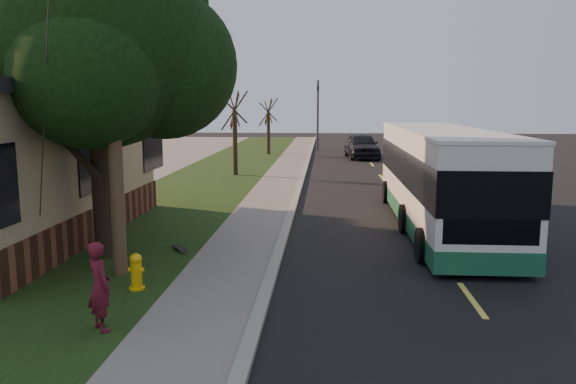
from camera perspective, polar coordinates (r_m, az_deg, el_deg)
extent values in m
plane|color=black|center=(11.29, -2.27, -10.44)|extent=(120.00, 120.00, 0.00)
cube|color=black|center=(21.11, 11.54, -1.38)|extent=(8.00, 80.00, 0.01)
cube|color=gray|center=(20.94, 0.63, -1.13)|extent=(0.25, 80.00, 0.12)
cube|color=slate|center=(21.02, -2.09, -1.15)|extent=(2.00, 80.00, 0.08)
cube|color=black|center=(21.66, -11.34, -1.03)|extent=(5.00, 80.00, 0.07)
cylinder|color=#F3B40C|center=(11.73, -15.14, -8.22)|extent=(0.22, 0.22, 0.55)
sphere|color=#F3B40C|center=(11.64, -15.21, -6.59)|extent=(0.24, 0.24, 0.24)
cylinder|color=#F3B40C|center=(11.70, -15.17, -7.63)|extent=(0.30, 0.10, 0.10)
cylinder|color=#F3B40C|center=(11.70, -15.17, -7.63)|extent=(0.10, 0.18, 0.10)
cylinder|color=#F3B40C|center=(11.81, -15.09, -9.40)|extent=(0.32, 0.32, 0.04)
cylinder|color=#473321|center=(12.43, -17.57, 12.36)|extent=(0.30, 0.30, 9.00)
cylinder|color=#2D2D30|center=(11.76, -23.48, 8.49)|extent=(2.52, 3.21, 7.60)
cylinder|color=black|center=(14.23, -18.28, 1.76)|extent=(0.56, 0.56, 4.00)
sphere|color=black|center=(14.21, -18.94, 14.66)|extent=(5.20, 5.20, 5.20)
sphere|color=black|center=(14.26, -12.55, 12.49)|extent=(3.60, 3.60, 3.60)
sphere|color=black|center=(14.32, -24.06, 13.12)|extent=(3.80, 3.80, 3.80)
sphere|color=black|center=(12.83, -19.74, 11.24)|extent=(3.20, 3.20, 3.20)
sphere|color=black|center=(15.77, -19.08, 15.52)|extent=(3.40, 3.40, 3.40)
sphere|color=black|center=(15.16, -14.01, 18.31)|extent=(3.00, 3.00, 3.00)
cylinder|color=black|center=(29.03, -5.40, 4.99)|extent=(0.24, 0.24, 3.30)
cylinder|color=black|center=(28.96, -5.45, 8.25)|extent=(1.38, 0.57, 2.01)
cylinder|color=black|center=(28.96, -5.45, 8.25)|extent=(0.74, 1.21, 1.58)
cylinder|color=black|center=(28.96, -5.45, 8.25)|extent=(0.65, 1.05, 1.95)
cylinder|color=black|center=(28.96, -5.45, 8.25)|extent=(1.28, 0.53, 1.33)
cylinder|color=black|center=(28.96, -5.45, 8.25)|extent=(0.75, 1.21, 1.70)
cylinder|color=black|center=(40.85, -2.00, 6.00)|extent=(0.24, 0.24, 3.03)
cylinder|color=black|center=(40.79, -2.01, 8.13)|extent=(1.38, 0.57, 2.01)
cylinder|color=black|center=(40.79, -2.01, 8.13)|extent=(0.74, 1.21, 1.58)
cylinder|color=black|center=(40.79, -2.01, 8.13)|extent=(0.65, 1.05, 1.95)
cylinder|color=black|center=(40.79, -2.01, 8.13)|extent=(1.28, 0.53, 1.33)
cylinder|color=black|center=(40.79, -2.01, 8.13)|extent=(0.75, 1.21, 1.70)
cylinder|color=#2D2D30|center=(44.59, 3.04, 7.76)|extent=(0.16, 0.16, 5.50)
imported|color=black|center=(44.59, 3.06, 10.01)|extent=(0.18, 0.22, 1.10)
cube|color=silver|center=(17.61, 15.15, 2.00)|extent=(2.29, 10.99, 2.47)
cube|color=#195A37|center=(17.81, 14.98, -2.10)|extent=(2.31, 11.01, 0.50)
cube|color=black|center=(17.59, 15.18, 2.59)|extent=(2.33, 11.03, 1.01)
cube|color=black|center=(12.38, 20.01, -1.77)|extent=(1.99, 0.06, 1.47)
cube|color=yellow|center=(12.23, 20.31, 3.94)|extent=(1.47, 0.06, 0.32)
cube|color=#FFF2CC|center=(12.43, 16.70, -6.55)|extent=(0.23, 0.04, 0.14)
cube|color=#FFF2CC|center=(12.80, 22.74, -6.42)|extent=(0.23, 0.04, 0.14)
cube|color=silver|center=(17.51, 15.32, 6.08)|extent=(2.34, 11.04, 0.08)
cylinder|color=black|center=(13.73, 13.48, -5.29)|extent=(0.26, 0.84, 0.84)
cylinder|color=black|center=(14.29, 22.61, -5.18)|extent=(0.26, 0.84, 0.84)
cylinder|color=black|center=(16.73, 11.73, -2.66)|extent=(0.26, 0.84, 0.84)
cylinder|color=black|center=(17.20, 19.32, -2.67)|extent=(0.26, 0.84, 0.84)
cylinder|color=black|center=(21.56, 9.96, 0.01)|extent=(0.26, 0.84, 0.84)
cylinder|color=black|center=(21.93, 15.92, -0.06)|extent=(0.26, 0.84, 0.84)
imported|color=#52101E|center=(9.74, -18.61, -9.06)|extent=(0.64, 0.64, 1.49)
cube|color=black|center=(14.52, -10.90, -5.60)|extent=(0.56, 0.75, 0.02)
cylinder|color=silver|center=(14.28, -10.60, -6.00)|extent=(0.17, 0.13, 0.05)
cylinder|color=silver|center=(14.78, -11.19, -5.50)|extent=(0.17, 0.13, 0.05)
cube|color=black|center=(20.93, -22.26, -0.40)|extent=(1.50, 1.35, 1.06)
cube|color=black|center=(20.85, -22.35, 1.13)|extent=(1.56, 1.41, 0.07)
imported|color=black|center=(38.76, 7.49, 4.70)|extent=(2.47, 5.20, 1.72)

